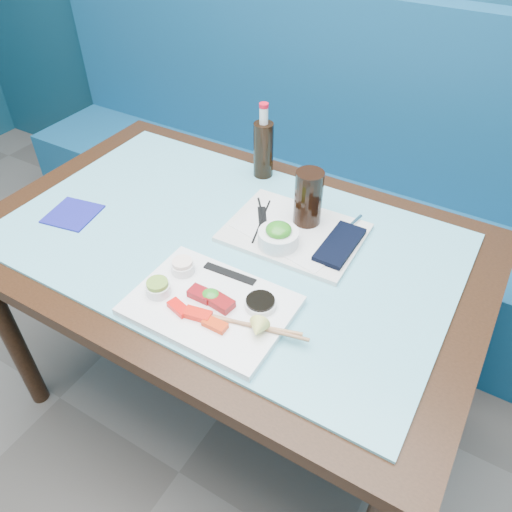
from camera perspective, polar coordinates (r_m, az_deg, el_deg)
The scene contains 34 objects.
booth_bench at distance 2.21m, azimuth 9.03°, elevation 6.04°, with size 3.00×0.56×1.17m.
dining_table at distance 1.43m, azimuth -3.30°, elevation -0.81°, with size 1.40×0.90×0.75m.
glass_top at distance 1.38m, azimuth -3.43°, elevation 1.90°, with size 1.22×0.76×0.01m, color #64B6C8.
sashimi_plate at distance 1.18m, azimuth -5.19°, elevation -5.67°, with size 0.37×0.26×0.02m, color white.
salmon_left at distance 1.16m, azimuth -8.83°, elevation -5.86°, with size 0.06×0.03×0.01m, color red.
salmon_mid at distance 1.14m, azimuth -6.67°, elevation -6.64°, with size 0.06×0.03×0.02m, color red.
salmon_right at distance 1.11m, azimuth -4.72°, elevation -7.82°, with size 0.06×0.03×0.01m, color red.
tuna_left at distance 1.18m, azimuth -6.30°, elevation -4.34°, with size 0.06×0.04×0.02m, color maroon.
tuna_right at distance 1.15m, azimuth -4.08°, elevation -5.32°, with size 0.06×0.04×0.02m, color maroon.
seaweed_garnish at distance 1.17m, azimuth -5.17°, elevation -4.53°, with size 0.05×0.04×0.03m, color #2A8A1F.
ramekin_wasabi at distance 1.20m, azimuth -11.11°, elevation -3.71°, with size 0.06×0.06×0.02m, color white.
wasabi_fill at distance 1.19m, azimuth -11.22°, elevation -3.10°, with size 0.05×0.05×0.01m, color olive.
ramekin_ginger at distance 1.25m, azimuth -8.35°, elevation -1.33°, with size 0.06×0.06×0.02m, color white.
ginger_fill at distance 1.24m, azimuth -8.43°, elevation -0.73°, with size 0.05×0.05×0.01m, color #FFE2D1.
soy_dish at distance 1.15m, azimuth 0.50°, elevation -5.49°, with size 0.07×0.07×0.01m, color white.
soy_fill at distance 1.14m, azimuth 0.50°, elevation -5.13°, with size 0.07×0.07×0.01m, color black.
lemon_wedge at distance 1.08m, azimuth 0.20°, elevation -8.33°, with size 0.05×0.05×0.04m, color #E2E46C.
chopstick_sleeve at distance 1.24m, azimuth -3.03°, elevation -2.02°, with size 0.14×0.02×0.00m, color black.
wooden_chopstick_a at distance 1.12m, azimuth -0.97°, elevation -7.78°, with size 0.01×0.01×0.25m, color tan.
wooden_chopstick_b at distance 1.11m, azimuth -0.53°, elevation -7.97°, with size 0.01×0.01×0.26m, color #996A48.
serving_tray at distance 1.39m, azimuth 4.39°, elevation 2.70°, with size 0.36×0.27×0.01m, color silver.
paper_placemat at distance 1.38m, azimuth 4.40°, elevation 2.95°, with size 0.30×0.21×0.00m, color silver.
seaweed_bowl at distance 1.32m, azimuth 2.57°, elevation 2.08°, with size 0.11×0.11×0.04m, color white.
seaweed_salad at distance 1.30m, azimuth 2.60°, elevation 3.00°, with size 0.07×0.07×0.03m, color #2B811D.
cola_glass at distance 1.37m, azimuth 6.00°, elevation 6.62°, with size 0.08×0.08×0.16m, color black.
navy_pouch at distance 1.34m, azimuth 9.56°, elevation 1.31°, with size 0.08×0.18×0.01m, color black.
fork at distance 1.42m, azimuth 11.00°, elevation 3.67°, with size 0.01×0.01×0.09m, color white.
black_chopstick_a at distance 1.41m, azimuth 0.63°, elevation 4.06°, with size 0.01×0.01×0.20m, color black.
black_chopstick_b at distance 1.41m, azimuth 0.92°, elevation 3.97°, with size 0.01×0.01×0.23m, color black.
tray_sleeve at distance 1.41m, azimuth 0.77°, elevation 3.98°, with size 0.02×0.14×0.00m, color black.
cola_bottle_body at distance 1.60m, azimuth 0.85°, elevation 12.03°, with size 0.06×0.06×0.18m, color black.
cola_bottle_neck at distance 1.55m, azimuth 0.89°, elevation 15.76°, with size 0.03×0.03×0.05m, color silver.
cola_bottle_cap at distance 1.53m, azimuth 0.90°, elevation 16.84°, with size 0.03×0.03×0.01m, color red.
blue_napkin at distance 1.55m, azimuth -20.21°, elevation 4.53°, with size 0.14×0.14×0.01m, color navy.
Camera 1 is at (0.61, 0.57, 1.62)m, focal length 35.00 mm.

